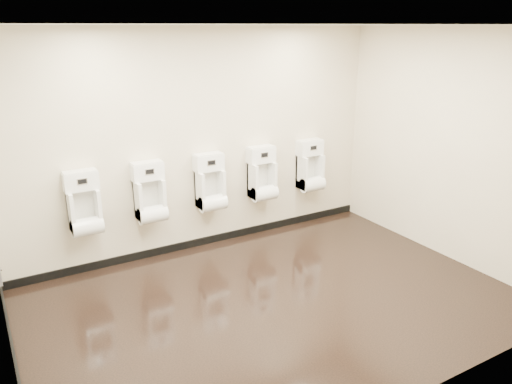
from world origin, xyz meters
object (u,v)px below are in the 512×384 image
urinal_2 (210,186)px  urinal_3 (262,178)px  urinal_0 (84,208)px  urinal_1 (150,197)px  urinal_4 (310,169)px

urinal_2 → urinal_3: bearing=0.0°
urinal_3 → urinal_0: bearing=180.0°
urinal_1 → urinal_3: same height
urinal_3 → urinal_1: bearing=180.0°
urinal_0 → urinal_1: 0.77m
urinal_2 → urinal_3: size_ratio=1.00×
urinal_0 → urinal_3: size_ratio=1.00×
urinal_3 → urinal_4: 0.80m
urinal_0 → urinal_3: bearing=0.0°
urinal_0 → urinal_1: bearing=0.0°
urinal_0 → urinal_3: same height
urinal_2 → urinal_4: size_ratio=1.00×
urinal_0 → urinal_1: same height
urinal_2 → urinal_4: bearing=0.0°
urinal_4 → urinal_1: bearing=180.0°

